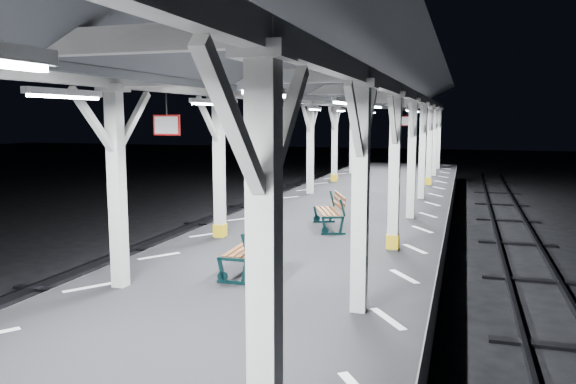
% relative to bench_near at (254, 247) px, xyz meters
% --- Properties ---
extents(ground, '(120.00, 120.00, 0.00)m').
position_rel_bench_near_xyz_m(ground, '(0.19, 0.52, -1.47)').
color(ground, black).
rests_on(ground, ground).
extents(platform, '(6.00, 50.00, 1.00)m').
position_rel_bench_near_xyz_m(platform, '(0.19, 0.52, -0.97)').
color(platform, black).
rests_on(platform, ground).
extents(hazard_stripes_left, '(1.00, 48.00, 0.01)m').
position_rel_bench_near_xyz_m(hazard_stripes_left, '(-2.26, 0.52, -0.47)').
color(hazard_stripes_left, silver).
rests_on(hazard_stripes_left, platform).
extents(hazard_stripes_right, '(1.00, 48.00, 0.01)m').
position_rel_bench_near_xyz_m(hazard_stripes_right, '(2.64, 0.52, -0.47)').
color(hazard_stripes_right, silver).
rests_on(hazard_stripes_right, platform).
extents(track_left, '(2.20, 60.00, 0.16)m').
position_rel_bench_near_xyz_m(track_left, '(-4.81, 0.52, -1.40)').
color(track_left, '#2D2D33').
rests_on(track_left, ground).
extents(track_right, '(2.20, 60.00, 0.16)m').
position_rel_bench_near_xyz_m(track_right, '(5.19, 0.52, -1.40)').
color(track_right, '#2D2D33').
rests_on(track_right, ground).
extents(canopy, '(5.40, 49.00, 4.65)m').
position_rel_bench_near_xyz_m(canopy, '(0.19, 0.50, 3.09)').
color(canopy, silver).
rests_on(canopy, platform).
extents(bench_near, '(0.69, 1.67, 0.89)m').
position_rel_bench_near_xyz_m(bench_near, '(0.00, 0.00, 0.00)').
color(bench_near, black).
rests_on(bench_near, platform).
extents(bench_mid, '(1.16, 1.73, 0.88)m').
position_rel_bench_near_xyz_m(bench_mid, '(0.44, 4.39, -0.00)').
color(bench_mid, black).
rests_on(bench_mid, platform).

